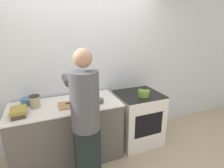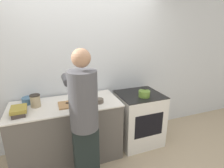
% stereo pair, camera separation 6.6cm
% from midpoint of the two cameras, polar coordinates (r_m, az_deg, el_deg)
% --- Properties ---
extents(ground_plane, '(12.00, 12.00, 0.00)m').
position_cam_midpoint_polar(ground_plane, '(2.84, -3.08, -24.69)').
color(ground_plane, tan).
extents(wall_back, '(8.00, 0.05, 2.60)m').
position_cam_midpoint_polar(wall_back, '(2.90, -8.07, 5.24)').
color(wall_back, silver).
rests_on(wall_back, ground_plane).
extents(counter, '(1.54, 0.71, 0.89)m').
position_cam_midpoint_polar(counter, '(2.78, -13.51, -14.69)').
color(counter, '#5B5651').
rests_on(counter, ground_plane).
extents(oven, '(0.71, 0.66, 0.89)m').
position_cam_midpoint_polar(oven, '(3.10, 9.29, -10.92)').
color(oven, silver).
rests_on(oven, ground_plane).
extents(person, '(0.36, 0.60, 1.73)m').
position_cam_midpoint_polar(person, '(2.06, -8.18, -10.72)').
color(person, black).
rests_on(person, ground_plane).
extents(cutting_board, '(0.40, 0.26, 0.02)m').
position_cam_midpoint_polar(cutting_board, '(2.53, -11.88, -6.34)').
color(cutting_board, '#A87A4C').
rests_on(cutting_board, counter).
extents(knife, '(0.24, 0.12, 0.01)m').
position_cam_midpoint_polar(knife, '(2.52, -11.55, -6.10)').
color(knife, silver).
rests_on(knife, cutting_board).
extents(kettle, '(0.18, 0.18, 0.15)m').
position_cam_midpoint_polar(kettle, '(2.80, 11.16, -2.86)').
color(kettle, olive).
rests_on(kettle, oven).
extents(bowl_prep, '(0.13, 0.13, 0.06)m').
position_cam_midpoint_polar(bowl_prep, '(2.52, -3.46, -5.51)').
color(bowl_prep, brown).
rests_on(bowl_prep, counter).
extents(bowl_mixing, '(0.18, 0.18, 0.09)m').
position_cam_midpoint_polar(bowl_mixing, '(2.76, -24.97, -4.85)').
color(bowl_mixing, '#426684').
rests_on(bowl_mixing, counter).
extents(canister_jar, '(0.13, 0.13, 0.17)m').
position_cam_midpoint_polar(canister_jar, '(2.58, -23.08, -5.04)').
color(canister_jar, tan).
rests_on(canister_jar, counter).
extents(book_stack, '(0.20, 0.28, 0.09)m').
position_cam_midpoint_polar(book_stack, '(2.46, -27.56, -7.79)').
color(book_stack, '#423833').
rests_on(book_stack, counter).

